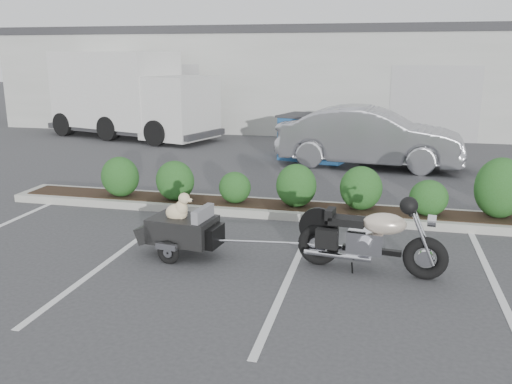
% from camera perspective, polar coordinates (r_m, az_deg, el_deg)
% --- Properties ---
extents(ground, '(90.00, 90.00, 0.00)m').
position_cam_1_polar(ground, '(8.54, -3.51, -6.05)').
color(ground, '#38383A').
rests_on(ground, ground).
extents(planter_kerb, '(12.00, 1.00, 0.15)m').
position_cam_1_polar(planter_kerb, '(10.36, 5.32, -1.96)').
color(planter_kerb, '#9E9E93').
rests_on(planter_kerb, ground).
extents(building, '(26.00, 10.00, 4.00)m').
position_cam_1_polar(building, '(24.79, 8.05, 11.94)').
color(building, '#9EA099').
rests_on(building, ground).
extents(motorcycle, '(2.09, 0.78, 1.20)m').
position_cam_1_polar(motorcycle, '(7.69, 11.91, -4.89)').
color(motorcycle, black).
rests_on(motorcycle, ground).
extents(pet_trailer, '(1.69, 0.95, 1.00)m').
position_cam_1_polar(pet_trailer, '(8.25, -7.80, -3.82)').
color(pet_trailer, black).
rests_on(pet_trailer, ground).
extents(sedan, '(5.01, 2.14, 1.61)m').
position_cam_1_polar(sedan, '(14.96, 11.89, 5.69)').
color(sedan, '#9F9FA6').
rests_on(sedan, ground).
extents(dumpster, '(2.24, 1.81, 1.29)m').
position_cam_1_polar(dumpster, '(15.73, 6.28, 5.76)').
color(dumpster, navy).
rests_on(dumpster, ground).
extents(delivery_truck, '(7.01, 4.00, 3.06)m').
position_cam_1_polar(delivery_truck, '(20.35, -13.07, 9.73)').
color(delivery_truck, beige).
rests_on(delivery_truck, ground).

